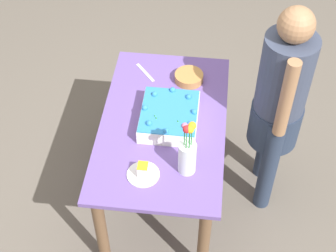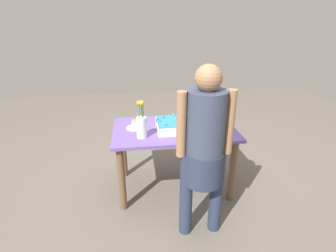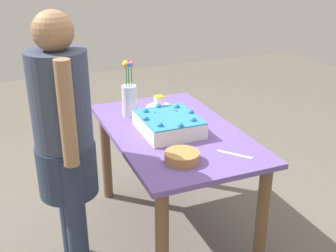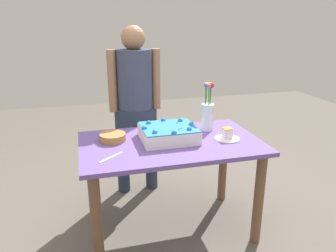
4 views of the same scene
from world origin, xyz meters
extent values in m
plane|color=#655D54|center=(0.00, 0.00, 0.00)|extent=(8.00, 8.00, 0.00)
cube|color=#6B51A0|center=(0.00, 0.00, 0.71)|extent=(1.26, 0.75, 0.03)
cylinder|color=brown|center=(-0.55, -0.30, 0.35)|extent=(0.07, 0.07, 0.69)
cylinder|color=brown|center=(0.55, -0.30, 0.35)|extent=(0.07, 0.07, 0.69)
cylinder|color=brown|center=(-0.55, 0.30, 0.35)|extent=(0.07, 0.07, 0.69)
cylinder|color=brown|center=(0.55, 0.30, 0.35)|extent=(0.07, 0.07, 0.69)
cube|color=white|center=(0.01, -0.04, 0.77)|extent=(0.38, 0.34, 0.09)
cube|color=#2F83CD|center=(0.01, -0.04, 0.82)|extent=(0.38, 0.33, 0.01)
sphere|color=#2F83CD|center=(0.18, -0.04, 0.82)|extent=(0.04, 0.04, 0.04)
sphere|color=#2F83CD|center=(0.13, 0.07, 0.82)|extent=(0.04, 0.04, 0.04)
sphere|color=#2F83CD|center=(0.01, 0.11, 0.82)|extent=(0.04, 0.04, 0.04)
sphere|color=#2F83CD|center=(-0.11, 0.07, 0.82)|extent=(0.04, 0.04, 0.04)
sphere|color=#2F83CD|center=(-0.16, -0.04, 0.82)|extent=(0.04, 0.04, 0.04)
sphere|color=#2F83CD|center=(-0.11, -0.14, 0.82)|extent=(0.04, 0.04, 0.04)
sphere|color=#2F83CD|center=(0.01, -0.18, 0.82)|extent=(0.04, 0.04, 0.04)
sphere|color=#2F83CD|center=(0.13, -0.14, 0.82)|extent=(0.04, 0.04, 0.04)
cone|color=#2D8438|center=(-0.07, -0.10, 0.82)|extent=(0.02, 0.02, 0.02)
cone|color=#2D8438|center=(-0.06, 0.03, 0.82)|extent=(0.02, 0.02, 0.02)
cone|color=#2D8438|center=(-0.05, 0.04, 0.82)|extent=(0.02, 0.02, 0.02)
cylinder|color=white|center=(-0.40, 0.06, 0.72)|extent=(0.18, 0.18, 0.01)
cube|color=white|center=(-0.40, 0.06, 0.76)|extent=(0.06, 0.06, 0.07)
cube|color=yellow|center=(-0.40, 0.06, 0.80)|extent=(0.06, 0.06, 0.01)
cube|color=silver|center=(0.43, 0.17, 0.72)|extent=(0.17, 0.14, 0.00)
cylinder|color=white|center=(-0.34, -0.17, 0.82)|extent=(0.10, 0.10, 0.20)
cylinder|color=#2D8438|center=(-0.32, -0.18, 1.00)|extent=(0.01, 0.01, 0.14)
sphere|color=#2E77C8|center=(-0.32, -0.18, 1.07)|extent=(0.03, 0.03, 0.03)
cylinder|color=#2D8438|center=(-0.33, -0.15, 1.00)|extent=(0.01, 0.01, 0.14)
sphere|color=#D56A95|center=(-0.33, -0.15, 1.07)|extent=(0.03, 0.03, 0.03)
cylinder|color=#2D8438|center=(-0.36, -0.17, 1.00)|extent=(0.01, 0.01, 0.14)
sphere|color=red|center=(-0.36, -0.17, 1.07)|extent=(0.04, 0.04, 0.04)
cylinder|color=#2D8438|center=(-0.36, -0.18, 1.00)|extent=(0.01, 0.01, 0.14)
sphere|color=yellow|center=(-0.36, -0.18, 1.07)|extent=(0.04, 0.04, 0.04)
cylinder|color=#2D8438|center=(-0.33, -0.19, 1.00)|extent=(0.01, 0.01, 0.14)
sphere|color=yellow|center=(-0.33, -0.19, 1.07)|extent=(0.04, 0.04, 0.04)
cylinder|color=#B78044|center=(0.39, -0.12, 0.75)|extent=(0.18, 0.18, 0.05)
cylinder|color=#28344B|center=(0.26, -0.68, 0.39)|extent=(0.11, 0.11, 0.78)
cylinder|color=#28344B|center=(0.00, -0.68, 0.39)|extent=(0.11, 0.11, 0.78)
cylinder|color=#28344B|center=(0.13, -0.68, 0.66)|extent=(0.32, 0.31, 0.28)
cylinder|color=#394158|center=(0.13, -0.68, 1.04)|extent=(0.30, 0.30, 0.52)
sphere|color=#9D724F|center=(0.13, -0.68, 1.39)|extent=(0.20, 0.20, 0.20)
cylinder|color=#9D724F|center=(0.32, -0.68, 1.04)|extent=(0.08, 0.08, 0.52)
cylinder|color=#9D724F|center=(-0.05, -0.68, 1.04)|extent=(0.08, 0.08, 0.52)
camera|label=1|loc=(-2.09, -0.27, 2.97)|focal=55.00mm
camera|label=2|loc=(-0.39, -2.46, 1.80)|focal=28.00mm
camera|label=3|loc=(2.17, -0.93, 1.75)|focal=45.00mm
camera|label=4|loc=(0.58, 2.07, 1.56)|focal=35.00mm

